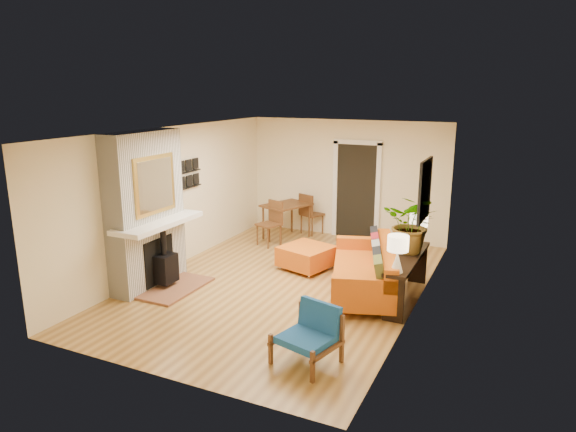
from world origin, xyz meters
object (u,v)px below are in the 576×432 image
dining_table (289,211)px  lamp_far (418,225)px  ottoman (306,256)px  lamp_near (398,249)px  sofa (369,270)px  blue_chair (311,331)px  console_table (407,266)px  houseplant (412,224)px

dining_table → lamp_far: 3.54m
ottoman → lamp_near: size_ratio=1.93×
dining_table → lamp_near: 4.40m
sofa → lamp_far: bearing=44.8°
blue_chair → console_table: size_ratio=0.45×
blue_chair → lamp_far: bearing=77.8°
dining_table → sofa: bearing=-42.1°
lamp_near → sofa: bearing=127.8°
houseplant → lamp_far: bearing=88.8°
lamp_near → console_table: bearing=90.0°
blue_chair → ottoman: bearing=114.1°
ottoman → lamp_far: lamp_far is taller
lamp_near → houseplant: houseplant is taller
dining_table → console_table: bearing=-36.5°
sofa → dining_table: bearing=137.9°
sofa → ottoman: size_ratio=2.31×
lamp_far → sofa: bearing=-135.2°
blue_chair → dining_table: size_ratio=0.47×
lamp_near → houseplant: bearing=90.6°
houseplant → lamp_near: bearing=-89.4°
sofa → blue_chair: sofa is taller
ottoman → dining_table: bearing=124.6°
lamp_far → console_table: bearing=-90.0°
blue_chair → sofa: bearing=89.6°
blue_chair → lamp_near: bearing=67.4°
sofa → lamp_far: size_ratio=4.44×
sofa → blue_chair: size_ratio=2.88×
sofa → houseplant: 1.04m
dining_table → lamp_far: lamp_far is taller
lamp_near → lamp_far: size_ratio=1.00×
ottoman → houseplant: houseplant is taller
ottoman → console_table: 2.14m
ottoman → lamp_near: lamp_near is taller
ottoman → dining_table: (-1.12, 1.63, 0.37)m
ottoman → houseplant: 2.25m
blue_chair → dining_table: 5.26m
lamp_near → lamp_far: 1.46m
ottoman → lamp_far: (2.00, 0.02, 0.82)m
ottoman → console_table: console_table is taller
dining_table → ottoman: bearing=-55.4°
dining_table → console_table: dining_table is taller
blue_chair → dining_table: dining_table is taller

